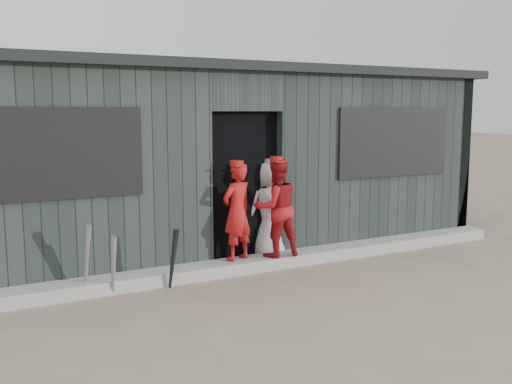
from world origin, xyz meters
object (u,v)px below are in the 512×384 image
bat_mid (113,266)px  bat_right (173,259)px  dugout (202,159)px  player_red_left (237,212)px  bat_left (87,260)px  player_red_right (276,208)px  player_grey_back (270,210)px

bat_mid → bat_right: 0.67m
dugout → bat_mid: bearing=-134.0°
bat_right → bat_mid: bearing=178.9°
bat_right → player_red_left: player_red_left is taller
bat_left → player_red_right: (2.41, 0.08, 0.37)m
player_red_left → bat_mid: bearing=-9.3°
player_red_right → bat_mid: bearing=10.7°
player_grey_back → dugout: (-0.40, 1.35, 0.61)m
bat_mid → player_red_left: player_red_left is taller
bat_right → dugout: (1.20, 1.95, 0.94)m
player_red_left → player_red_right: 0.53m
bat_right → dugout: 2.48m
bat_right → player_red_right: player_red_right is taller
player_red_left → dugout: 1.74m
bat_mid → player_red_left: 1.71m
bat_left → bat_mid: bat_left is taller
bat_left → bat_right: size_ratio=1.22×
bat_mid → player_grey_back: 2.37m
bat_left → bat_right: 0.94m
bat_right → player_red_left: size_ratio=0.57×
player_red_left → player_grey_back: bearing=-174.6°
bat_mid → player_grey_back: (2.27, 0.59, 0.33)m
bat_mid → player_grey_back: bearing=14.6°
player_red_right → bat_right: bearing=13.8°
player_red_left → dugout: bearing=-117.8°
player_grey_back → bat_mid: bearing=14.3°
player_red_left → player_grey_back: 0.71m
player_red_right → dugout: bearing=-75.8°
bat_mid → bat_right: bearing=-1.1°
bat_mid → dugout: (1.87, 1.94, 0.94)m
player_red_right → dugout: 1.81m
dugout → bat_right: bearing=-121.5°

